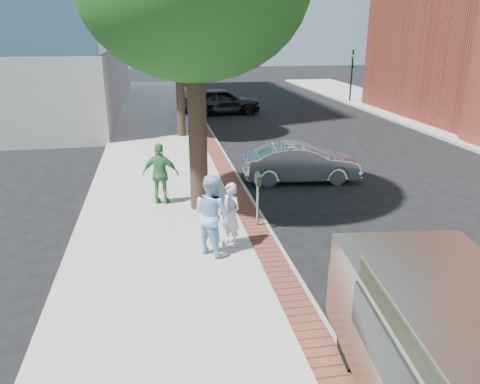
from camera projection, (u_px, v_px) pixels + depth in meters
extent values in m
plane|color=black|center=(230.00, 237.00, 12.14)|extent=(120.00, 120.00, 0.00)
cube|color=#9E9991|center=(164.00, 158.00, 19.30)|extent=(5.00, 60.00, 0.15)
cube|color=brown|center=(217.00, 154.00, 19.65)|extent=(0.60, 60.00, 0.01)
cube|color=gray|center=(225.00, 156.00, 19.73)|extent=(0.10, 60.00, 0.15)
cylinder|color=black|center=(192.00, 79.00, 32.13)|extent=(0.12, 0.12, 3.80)
imported|color=black|center=(192.00, 63.00, 31.77)|extent=(0.18, 0.15, 0.90)
cube|color=#1E7238|center=(192.00, 69.00, 31.90)|extent=(0.70, 0.03, 0.18)
cylinder|color=black|center=(351.00, 77.00, 34.08)|extent=(0.12, 0.12, 3.80)
imported|color=black|center=(353.00, 61.00, 33.72)|extent=(0.18, 0.15, 0.90)
cube|color=#1E7238|center=(352.00, 67.00, 33.85)|extent=(0.70, 0.03, 0.18)
cylinder|color=black|center=(198.00, 133.00, 13.04)|extent=(0.52, 0.52, 4.40)
cylinder|color=black|center=(180.00, 96.00, 22.54)|extent=(0.40, 0.40, 3.85)
ellipsoid|color=#1A4513|center=(177.00, 25.00, 21.48)|extent=(4.80, 4.80, 3.94)
cylinder|color=gray|center=(258.00, 205.00, 12.27)|extent=(0.07, 0.07, 1.15)
cube|color=#2D3030|center=(259.00, 181.00, 11.96)|extent=(0.12, 0.14, 0.24)
cube|color=#2D3030|center=(257.00, 179.00, 12.12)|extent=(0.12, 0.14, 0.24)
sphere|color=#3F8C4C|center=(259.00, 176.00, 11.91)|extent=(0.11, 0.11, 0.11)
sphere|color=#3F8C4C|center=(257.00, 174.00, 12.07)|extent=(0.11, 0.11, 0.11)
imported|color=silver|center=(231.00, 215.00, 11.06)|extent=(0.63, 0.68, 1.57)
imported|color=#9BCEF0|center=(212.00, 214.00, 10.66)|extent=(1.14, 1.17, 1.90)
imported|color=#408C4A|center=(161.00, 174.00, 13.77)|extent=(1.15, 0.68, 1.84)
imported|color=silver|center=(301.00, 163.00, 16.43)|extent=(4.17, 1.77, 1.34)
imported|color=black|center=(222.00, 101.00, 29.71)|extent=(5.01, 2.28, 1.67)
cube|color=gray|center=(397.00, 299.00, 7.81)|extent=(2.21, 1.25, 0.91)
cylinder|color=black|center=(351.00, 348.00, 7.31)|extent=(0.33, 0.75, 0.73)
cylinder|color=black|center=(466.00, 343.00, 7.43)|extent=(0.33, 0.75, 0.73)
cube|color=black|center=(382.00, 353.00, 5.49)|extent=(0.28, 2.26, 0.63)
cube|color=black|center=(388.00, 265.00, 8.17)|extent=(1.81, 0.23, 0.45)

